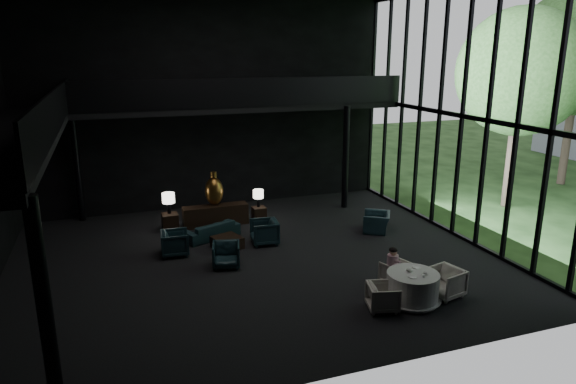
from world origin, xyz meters
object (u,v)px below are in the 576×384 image
object	(u,v)px
side_table_right	(259,214)
console	(216,215)
bronze_urn	(214,191)
child	(393,259)
lounge_armchair_east	(264,230)
dining_chair_west	(383,297)
window_armchair	(377,220)
side_table_left	(170,222)
dining_chair_east	(445,280)
table_lamp_left	(168,199)
dining_chair_north	(396,273)
dining_table	(412,289)
coffee_table	(227,242)
table_lamp_right	(258,195)
lounge_armchair_south	(226,254)
sofa	(211,228)
lounge_armchair_west	(175,241)

from	to	relation	value
side_table_right	console	bearing A→B (deg)	178.87
bronze_urn	child	world-z (taller)	bronze_urn
lounge_armchair_east	dining_chair_west	world-z (taller)	lounge_armchair_east
side_table_right	window_armchair	size ratio (longest dim) A/B	0.55
side_table_left	dining_chair_east	xyz separation A→B (m)	(5.95, -7.34, 0.13)
table_lamp_left	side_table_right	bearing A→B (deg)	-1.75
dining_chair_north	child	world-z (taller)	child
bronze_urn	child	distance (m)	7.34
table_lamp_left	dining_table	xyz separation A→B (m)	(5.02, -7.39, -0.78)
dining_table	dining_chair_east	world-z (taller)	dining_chair_east
lounge_armchair_east	side_table_left	bearing A→B (deg)	-124.13
side_table_left	coffee_table	world-z (taller)	side_table_left
side_table_right	table_lamp_right	world-z (taller)	table_lamp_right
table_lamp_right	dining_chair_east	world-z (taller)	table_lamp_right
coffee_table	dining_table	world-z (taller)	dining_table
console	side_table_right	world-z (taller)	console
dining_chair_west	side_table_left	bearing A→B (deg)	43.77
side_table_right	child	size ratio (longest dim) A/B	0.81
lounge_armchair_south	dining_chair_north	bearing A→B (deg)	-19.31
table_lamp_right	child	bearing A→B (deg)	-74.33
table_lamp_left	side_table_right	world-z (taller)	table_lamp_left
table_lamp_left	lounge_armchair_east	bearing A→B (deg)	-41.28
coffee_table	lounge_armchair_east	bearing A→B (deg)	-1.12
dining_table	dining_chair_west	xyz separation A→B (m)	(-0.90, -0.14, 0.01)
sofa	lounge_armchair_east	size ratio (longest dim) A/B	1.80
side_table_left	lounge_armchair_south	bearing A→B (deg)	-72.92
sofa	dining_chair_west	bearing A→B (deg)	93.28
table_lamp_right	lounge_armchair_east	xyz separation A→B (m)	(-0.49, -2.35, -0.50)
table_lamp_right	lounge_armchair_south	distance (m)	4.32
side_table_left	sofa	world-z (taller)	sofa
lounge_armchair_south	child	world-z (taller)	child
bronze_urn	dining_chair_west	xyz separation A→B (m)	(2.52, -7.56, -0.91)
table_lamp_right	dining_chair_west	bearing A→B (deg)	-83.02
sofa	dining_chair_north	world-z (taller)	sofa
console	lounge_armchair_west	distance (m)	2.90
table_lamp_left	dining_chair_east	xyz separation A→B (m)	(5.95, -7.42, -0.69)
lounge_armchair_east	child	xyz separation A→B (m)	(2.29, -4.07, 0.29)
console	window_armchair	world-z (taller)	window_armchair
console	dining_table	distance (m)	8.08
sofa	console	bearing A→B (deg)	-129.98
dining_chair_west	dining_table	bearing A→B (deg)	-66.53
lounge_armchair_south	dining_chair_north	world-z (taller)	lounge_armchair_south
dining_chair_west	sofa	bearing A→B (deg)	39.99
bronze_urn	lounge_armchair_west	xyz separation A→B (m)	(-1.73, -2.42, -0.80)
table_lamp_left	coffee_table	size ratio (longest dim) A/B	0.89
bronze_urn	window_armchair	world-z (taller)	bronze_urn
lounge_armchair_south	dining_chair_east	distance (m)	6.03
lounge_armchair_west	lounge_armchair_south	size ratio (longest dim) A/B	1.10
coffee_table	side_table_right	bearing A→B (deg)	52.83
dining_chair_north	table_lamp_left	bearing A→B (deg)	-69.25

